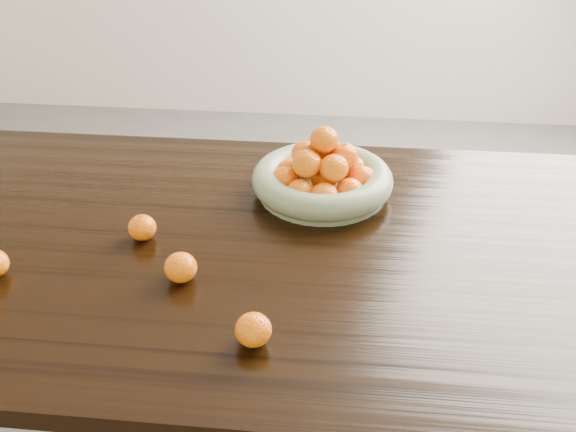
# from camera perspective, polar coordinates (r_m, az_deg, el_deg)

# --- Properties ---
(dining_table) EXTENTS (2.00, 1.00, 0.75)m
(dining_table) POSITION_cam_1_polar(r_m,az_deg,el_deg) (1.43, -1.06, -5.33)
(dining_table) COLOR black
(dining_table) RESTS_ON ground
(fruit_bowl) EXTENTS (0.34, 0.34, 0.17)m
(fruit_bowl) POSITION_cam_1_polar(r_m,az_deg,el_deg) (1.53, 3.07, 3.49)
(fruit_bowl) COLOR gray
(fruit_bowl) RESTS_ON dining_table
(loose_orange_0) EXTENTS (0.06, 0.06, 0.06)m
(loose_orange_0) POSITION_cam_1_polar(r_m,az_deg,el_deg) (1.40, -12.83, -1.01)
(loose_orange_0) COLOR orange
(loose_orange_0) RESTS_ON dining_table
(loose_orange_1) EXTENTS (0.06, 0.06, 0.06)m
(loose_orange_1) POSITION_cam_1_polar(r_m,az_deg,el_deg) (1.26, -9.52, -4.53)
(loose_orange_1) COLOR orange
(loose_orange_1) RESTS_ON dining_table
(loose_orange_2) EXTENTS (0.06, 0.06, 0.06)m
(loose_orange_2) POSITION_cam_1_polar(r_m,az_deg,el_deg) (1.11, -3.11, -10.06)
(loose_orange_2) COLOR orange
(loose_orange_2) RESTS_ON dining_table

